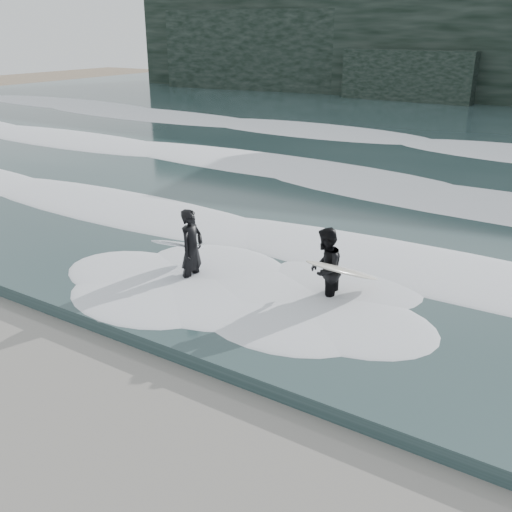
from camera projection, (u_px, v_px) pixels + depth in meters
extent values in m
plane|color=olive|center=(5.00, 446.00, 8.21)|extent=(120.00, 120.00, 0.00)
cube|color=#2B4041|center=(476.00, 135.00, 30.85)|extent=(90.00, 52.00, 0.30)
ellipsoid|color=white|center=(301.00, 238.00, 15.10)|extent=(60.00, 3.20, 0.20)
ellipsoid|color=white|center=(393.00, 182.00, 20.57)|extent=(60.00, 4.00, 0.24)
ellipsoid|color=white|center=(458.00, 141.00, 27.60)|extent=(60.00, 4.80, 0.30)
imported|color=black|center=(192.00, 250.00, 12.82)|extent=(0.50, 0.72, 1.90)
ellipsoid|color=silver|center=(179.00, 244.00, 13.05)|extent=(0.53, 1.79, 0.78)
imported|color=black|center=(325.00, 269.00, 11.91)|extent=(0.83, 0.99, 1.80)
ellipsoid|color=silver|center=(344.00, 271.00, 11.68)|extent=(1.32, 2.12, 0.97)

